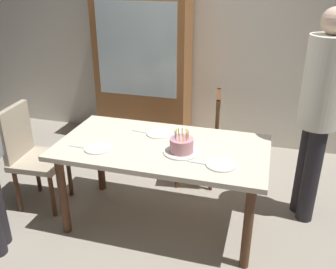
% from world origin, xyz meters
% --- Properties ---
extents(ground, '(6.40, 6.40, 0.00)m').
position_xyz_m(ground, '(0.00, 0.00, 0.00)').
color(ground, '#9E9384').
extents(back_wall, '(6.40, 0.10, 2.60)m').
position_xyz_m(back_wall, '(0.00, 1.85, 1.30)').
color(back_wall, silver).
rests_on(back_wall, ground).
extents(dining_table, '(1.67, 0.89, 0.74)m').
position_xyz_m(dining_table, '(0.00, 0.00, 0.65)').
color(dining_table, beige).
rests_on(dining_table, ground).
extents(birthday_cake, '(0.28, 0.28, 0.19)m').
position_xyz_m(birthday_cake, '(0.18, -0.08, 0.80)').
color(birthday_cake, silver).
rests_on(birthday_cake, dining_table).
extents(plate_near_celebrant, '(0.22, 0.22, 0.01)m').
position_xyz_m(plate_near_celebrant, '(-0.46, -0.20, 0.75)').
color(plate_near_celebrant, white).
rests_on(plate_near_celebrant, dining_table).
extents(plate_far_side, '(0.22, 0.22, 0.01)m').
position_xyz_m(plate_far_side, '(-0.08, 0.20, 0.75)').
color(plate_far_side, white).
rests_on(plate_far_side, dining_table).
extents(plate_near_guest, '(0.22, 0.22, 0.01)m').
position_xyz_m(plate_near_guest, '(0.50, -0.20, 0.75)').
color(plate_near_guest, white).
rests_on(plate_near_guest, dining_table).
extents(fork_near_celebrant, '(0.18, 0.02, 0.01)m').
position_xyz_m(fork_near_celebrant, '(-0.62, -0.22, 0.75)').
color(fork_near_celebrant, silver).
rests_on(fork_near_celebrant, dining_table).
extents(fork_far_side, '(0.18, 0.04, 0.01)m').
position_xyz_m(fork_far_side, '(-0.24, 0.20, 0.75)').
color(fork_far_side, silver).
rests_on(fork_far_side, dining_table).
extents(fork_near_guest, '(0.18, 0.03, 0.01)m').
position_xyz_m(fork_near_guest, '(0.34, -0.21, 0.75)').
color(fork_near_guest, silver).
rests_on(fork_near_guest, dining_table).
extents(chair_spindle_back, '(0.50, 0.50, 0.95)m').
position_xyz_m(chair_spindle_back, '(0.15, 0.77, 0.46)').
color(chair_spindle_back, tan).
rests_on(chair_spindle_back, ground).
extents(chair_upholstered, '(0.47, 0.47, 0.95)m').
position_xyz_m(chair_upholstered, '(-1.23, -0.03, 0.53)').
color(chair_upholstered, tan).
rests_on(chair_upholstered, ground).
extents(person_guest, '(0.32, 0.32, 1.79)m').
position_xyz_m(person_guest, '(1.17, 0.45, 1.03)').
color(person_guest, '#262328').
rests_on(person_guest, ground).
extents(china_cabinet, '(1.10, 0.45, 1.90)m').
position_xyz_m(china_cabinet, '(-0.70, 1.56, 0.95)').
color(china_cabinet, brown).
rests_on(china_cabinet, ground).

